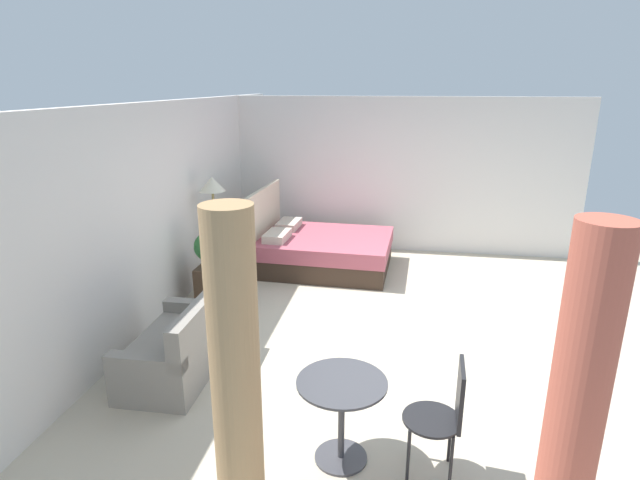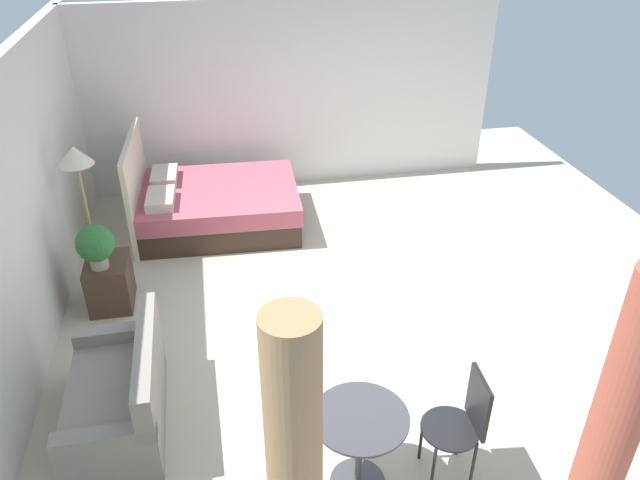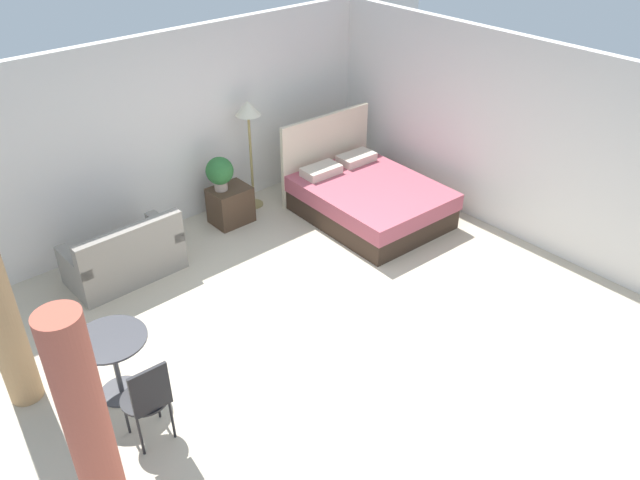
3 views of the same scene
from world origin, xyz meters
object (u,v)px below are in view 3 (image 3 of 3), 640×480
object	(u,v)px
nightstand	(231,205)
cafe_chair_near_window	(148,397)
bed	(367,197)
couch	(125,258)
balcony_table	(113,355)
floor_lamp	(248,117)
potted_plant	(220,172)

from	to	relation	value
nightstand	cafe_chair_near_window	size ratio (longest dim) A/B	0.58
bed	couch	size ratio (longest dim) A/B	1.55
cafe_chair_near_window	balcony_table	bearing A→B (deg)	87.26
bed	balcony_table	bearing A→B (deg)	-168.25
floor_lamp	balcony_table	world-z (taller)	floor_lamp
floor_lamp	cafe_chair_near_window	xyz separation A→B (m)	(-3.21, -2.94, -0.81)
couch	balcony_table	distance (m)	1.99
couch	floor_lamp	xyz separation A→B (m)	(2.23, 0.45, 1.09)
balcony_table	floor_lamp	bearing A→B (deg)	34.52
bed	potted_plant	world-z (taller)	bed
bed	floor_lamp	world-z (taller)	floor_lamp
floor_lamp	balcony_table	size ratio (longest dim) A/B	2.32
balcony_table	bed	bearing A→B (deg)	11.75
nightstand	cafe_chair_near_window	distance (m)	3.86
couch	balcony_table	size ratio (longest dim) A/B	1.95
couch	cafe_chair_near_window	xyz separation A→B (m)	(-0.99, -2.49, 0.28)
potted_plant	cafe_chair_near_window	distance (m)	3.82
balcony_table	cafe_chair_near_window	bearing A→B (deg)	-92.74
couch	floor_lamp	size ratio (longest dim) A/B	0.84
bed	floor_lamp	xyz separation A→B (m)	(-1.01, 1.31, 1.06)
couch	cafe_chair_near_window	world-z (taller)	cafe_chair_near_window
nightstand	potted_plant	distance (m)	0.54
bed	balcony_table	size ratio (longest dim) A/B	3.03
nightstand	floor_lamp	world-z (taller)	floor_lamp
bed	potted_plant	xyz separation A→B (m)	(-1.63, 1.17, 0.49)
balcony_table	nightstand	bearing A→B (deg)	36.94
balcony_table	couch	bearing A→B (deg)	61.33
bed	cafe_chair_near_window	distance (m)	4.53
balcony_table	cafe_chair_near_window	world-z (taller)	cafe_chair_near_window
bed	balcony_table	world-z (taller)	bed
potted_plant	floor_lamp	size ratio (longest dim) A/B	0.30
bed	nightstand	world-z (taller)	bed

